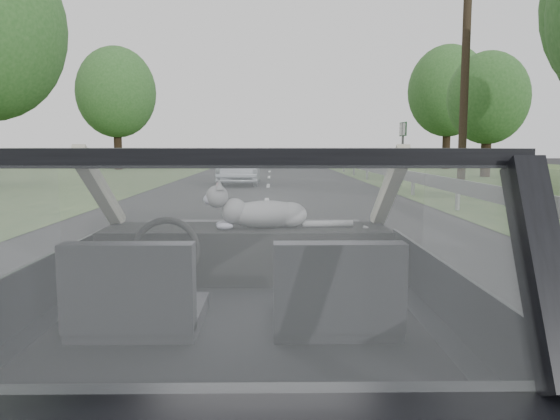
{
  "coord_description": "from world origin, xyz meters",
  "views": [
    {
      "loc": [
        0.15,
        -2.42,
        1.45
      ],
      "look_at": [
        0.19,
        0.53,
        1.11
      ],
      "focal_mm": 35.0,
      "sensor_mm": 36.0,
      "label": 1
    }
  ],
  "objects_px": {
    "cat": "(266,212)",
    "highway_sign": "(402,151)",
    "utility_pole": "(465,70)",
    "other_car": "(240,166)",
    "subject_car": "(241,307)"
  },
  "relations": [
    {
      "from": "cat",
      "to": "highway_sign",
      "type": "bearing_deg",
      "value": 66.05
    },
    {
      "from": "highway_sign",
      "to": "utility_pole",
      "type": "xyz_separation_m",
      "value": [
        -0.01,
        -7.67,
        2.46
      ]
    },
    {
      "from": "cat",
      "to": "other_car",
      "type": "bearing_deg",
      "value": 85.21
    },
    {
      "from": "other_car",
      "to": "utility_pole",
      "type": "height_order",
      "value": "utility_pole"
    },
    {
      "from": "subject_car",
      "to": "other_car",
      "type": "relative_size",
      "value": 0.94
    },
    {
      "from": "highway_sign",
      "to": "cat",
      "type": "bearing_deg",
      "value": -107.7
    },
    {
      "from": "other_car",
      "to": "utility_pole",
      "type": "xyz_separation_m",
      "value": [
        7.03,
        -4.77,
        3.03
      ]
    },
    {
      "from": "cat",
      "to": "utility_pole",
      "type": "relative_size",
      "value": 0.08
    },
    {
      "from": "cat",
      "to": "other_car",
      "type": "distance_m",
      "value": 18.38
    },
    {
      "from": "other_car",
      "to": "highway_sign",
      "type": "xyz_separation_m",
      "value": [
        7.05,
        2.89,
        0.57
      ]
    },
    {
      "from": "other_car",
      "to": "subject_car",
      "type": "bearing_deg",
      "value": -86.69
    },
    {
      "from": "subject_car",
      "to": "highway_sign",
      "type": "xyz_separation_m",
      "value": [
        5.94,
        21.81,
        0.55
      ]
    },
    {
      "from": "subject_car",
      "to": "utility_pole",
      "type": "height_order",
      "value": "utility_pole"
    },
    {
      "from": "cat",
      "to": "subject_car",
      "type": "bearing_deg",
      "value": -109.29
    },
    {
      "from": "subject_car",
      "to": "cat",
      "type": "xyz_separation_m",
      "value": [
        0.11,
        0.59,
        0.36
      ]
    }
  ]
}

